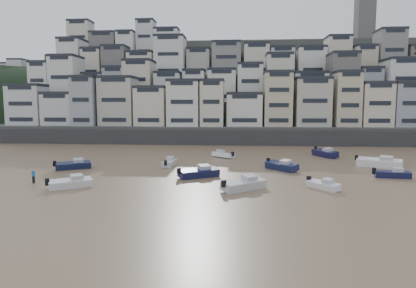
# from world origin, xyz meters

# --- Properties ---
(ground) EXTENTS (400.00, 400.00, 0.00)m
(ground) POSITION_xyz_m (0.00, 0.00, 0.00)
(ground) COLOR #916F4E
(ground) RESTS_ON ground
(harbor_wall) EXTENTS (140.00, 3.00, 3.50)m
(harbor_wall) POSITION_xyz_m (10.00, 65.00, 1.75)
(harbor_wall) COLOR #38383A
(harbor_wall) RESTS_ON ground
(hillside) EXTENTS (141.04, 66.00, 50.00)m
(hillside) POSITION_xyz_m (14.73, 104.84, 13.01)
(hillside) COLOR #4C4C47
(hillside) RESTS_ON ground
(headland) EXTENTS (216.00, 135.00, 53.33)m
(headland) POSITION_xyz_m (-95.00, 135.00, 0.02)
(headland) COLOR black
(headland) RESTS_ON ground
(boat_a) EXTENTS (5.84, 5.27, 1.62)m
(boat_a) POSITION_xyz_m (10.57, 19.41, 0.81)
(boat_a) COLOR silver
(boat_a) RESTS_ON ground
(boat_b) EXTENTS (3.84, 4.19, 1.17)m
(boat_b) POSITION_xyz_m (19.56, 20.56, 0.59)
(boat_b) COLOR white
(boat_b) RESTS_ON ground
(boat_c) EXTENTS (6.06, 4.72, 1.61)m
(boat_c) POSITION_xyz_m (4.79, 26.10, 0.81)
(boat_c) COLOR #13173E
(boat_c) RESTS_ON ground
(boat_d) EXTENTS (4.98, 2.25, 1.31)m
(boat_d) POSITION_xyz_m (30.11, 28.05, 0.66)
(boat_d) COLOR #12173B
(boat_d) RESTS_ON ground
(boat_e) EXTENTS (5.17, 5.53, 1.56)m
(boat_e) POSITION_xyz_m (16.26, 32.46, 0.78)
(boat_e) COLOR #151D42
(boat_e) RESTS_ON ground
(boat_f) EXTENTS (1.92, 5.05, 1.35)m
(boat_f) POSITION_xyz_m (-0.73, 34.76, 0.68)
(boat_f) COLOR silver
(boat_f) RESTS_ON ground
(boat_g) EXTENTS (7.21, 5.12, 1.89)m
(boat_g) POSITION_xyz_m (31.32, 35.97, 0.94)
(boat_g) COLOR white
(boat_g) RESTS_ON ground
(boat_h) EXTENTS (4.68, 4.36, 1.32)m
(boat_h) POSITION_xyz_m (7.25, 44.30, 0.66)
(boat_h) COLOR white
(boat_h) RESTS_ON ground
(boat_i) EXTENTS (4.30, 6.68, 1.74)m
(boat_i) POSITION_xyz_m (25.73, 46.89, 0.87)
(boat_i) COLOR #121439
(boat_i) RESTS_ON ground
(boat_j) EXTENTS (5.25, 4.36, 1.42)m
(boat_j) POSITION_xyz_m (-9.31, 18.89, 0.71)
(boat_j) COLOR white
(boat_j) RESTS_ON ground
(boat_k) EXTENTS (5.54, 4.28, 1.47)m
(boat_k) POSITION_xyz_m (-14.42, 30.80, 0.74)
(boat_k) COLOR #131B3C
(boat_k) RESTS_ON ground
(person_blue) EXTENTS (0.44, 0.44, 1.74)m
(person_blue) POSITION_xyz_m (-15.03, 21.14, 0.87)
(person_blue) COLOR blue
(person_blue) RESTS_ON ground
(person_pink) EXTENTS (0.44, 0.44, 1.74)m
(person_pink) POSITION_xyz_m (16.20, 32.48, 0.87)
(person_pink) COLOR #C98E9C
(person_pink) RESTS_ON ground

